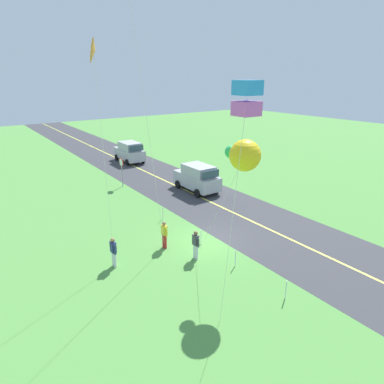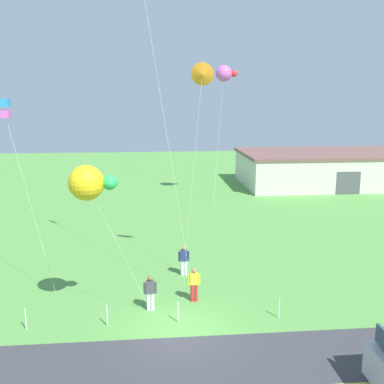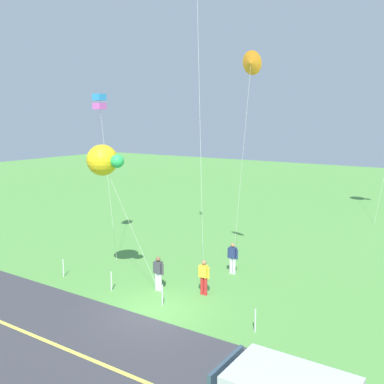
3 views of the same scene
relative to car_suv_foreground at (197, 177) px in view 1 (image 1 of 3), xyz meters
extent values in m
cube|color=#549342|center=(-7.81, 4.77, -1.20)|extent=(120.00, 120.00, 0.10)
cube|color=#38383D|center=(-7.81, 0.77, -1.15)|extent=(120.00, 7.00, 0.00)
cube|color=#E5E04C|center=(-7.81, 0.77, -1.15)|extent=(120.00, 0.16, 0.00)
cube|color=#B7B7BC|center=(0.08, 0.00, -0.26)|extent=(4.40, 1.90, 1.10)
cube|color=#B7B7BC|center=(-0.17, 0.00, 0.69)|extent=(2.73, 1.75, 0.80)
cube|color=#334756|center=(0.91, 0.00, 0.69)|extent=(0.10, 1.62, 0.64)
cube|color=#334756|center=(-1.79, 0.00, 0.69)|extent=(0.10, 1.62, 0.60)
cylinder|color=black|center=(1.51, 0.95, -0.81)|extent=(0.68, 0.22, 0.68)
cylinder|color=black|center=(1.51, -0.95, -0.81)|extent=(0.68, 0.22, 0.68)
cylinder|color=black|center=(-1.35, 0.95, -0.81)|extent=(0.68, 0.22, 0.68)
cylinder|color=black|center=(-1.35, -0.95, -0.81)|extent=(0.68, 0.22, 0.68)
cube|color=#B7B7BC|center=(12.61, 0.24, -0.26)|extent=(4.40, 1.90, 1.10)
cube|color=#B7B7BC|center=(12.36, 0.24, 0.69)|extent=(2.73, 1.75, 0.80)
cube|color=#334756|center=(13.44, 0.24, 0.69)|extent=(0.10, 1.62, 0.64)
cube|color=#334756|center=(10.74, 0.24, 0.69)|extent=(0.10, 1.62, 0.60)
cylinder|color=black|center=(14.04, 1.19, -0.81)|extent=(0.68, 0.22, 0.68)
cylinder|color=black|center=(14.04, -0.71, -0.81)|extent=(0.68, 0.22, 0.68)
cylinder|color=black|center=(11.18, 1.19, -0.81)|extent=(0.68, 0.22, 0.68)
cylinder|color=black|center=(11.18, -0.71, -0.81)|extent=(0.68, 0.22, 0.68)
cylinder|color=gray|center=(4.65, 4.67, -0.10)|extent=(0.08, 0.08, 2.10)
cylinder|color=red|center=(4.65, 4.67, 1.02)|extent=(0.76, 0.04, 0.76)
cylinder|color=white|center=(4.65, 4.70, 1.02)|extent=(0.62, 0.01, 0.62)
cylinder|color=silver|center=(-9.11, 6.68, -0.74)|extent=(0.16, 0.16, 0.82)
cylinder|color=silver|center=(-8.93, 6.68, -0.74)|extent=(0.16, 0.16, 0.82)
cube|color=#3F3F47|center=(-9.02, 6.68, -0.05)|extent=(0.36, 0.22, 0.56)
cylinder|color=#3F3F47|center=(-9.26, 6.68, -0.10)|extent=(0.10, 0.10, 0.52)
cylinder|color=#3F3F47|center=(-8.78, 6.68, -0.10)|extent=(0.10, 0.10, 0.52)
sphere|color=brown|center=(-9.02, 6.68, 0.34)|extent=(0.22, 0.22, 0.22)
cylinder|color=silver|center=(-7.35, 10.50, -0.74)|extent=(0.16, 0.16, 0.82)
cylinder|color=silver|center=(-7.17, 10.50, -0.74)|extent=(0.16, 0.16, 0.82)
cube|color=navy|center=(-7.26, 10.50, -0.05)|extent=(0.36, 0.22, 0.56)
cylinder|color=navy|center=(-7.50, 10.50, -0.10)|extent=(0.10, 0.10, 0.52)
cylinder|color=navy|center=(-7.02, 10.50, -0.10)|extent=(0.10, 0.10, 0.52)
sphere|color=#9E704C|center=(-7.26, 10.50, 0.34)|extent=(0.22, 0.22, 0.22)
cylinder|color=red|center=(-7.12, 7.40, -0.74)|extent=(0.16, 0.16, 0.82)
cylinder|color=red|center=(-6.94, 7.40, -0.74)|extent=(0.16, 0.16, 0.82)
cube|color=yellow|center=(-7.03, 7.40, -0.05)|extent=(0.36, 0.22, 0.56)
cylinder|color=yellow|center=(-7.27, 7.40, -0.10)|extent=(0.10, 0.10, 0.52)
cylinder|color=yellow|center=(-6.79, 7.40, -0.10)|extent=(0.10, 0.10, 0.52)
sphere|color=#9E704C|center=(-7.03, 7.40, 0.34)|extent=(0.22, 0.22, 0.22)
cylinder|color=silver|center=(-10.21, 6.22, 1.81)|extent=(2.40, 0.92, 5.93)
sphere|color=yellow|center=(-11.41, 5.77, 4.77)|extent=(1.40, 1.40, 1.40)
sphere|color=green|center=(-10.51, 5.77, 4.77)|extent=(0.60, 0.60, 0.60)
cylinder|color=silver|center=(-6.81, 10.39, 3.97)|extent=(0.91, 0.23, 10.25)
cone|color=orange|center=(-6.36, 10.29, 9.09)|extent=(1.15, 0.60, 1.11)
cylinder|color=silver|center=(-8.22, 8.89, 6.87)|extent=(2.39, 3.00, 16.05)
cylinder|color=silver|center=(-14.51, 9.28, 3.19)|extent=(2.06, 1.14, 8.68)
cube|color=#2D8CE5|center=(-15.53, 9.84, 7.78)|extent=(0.56, 0.56, 0.36)
cube|color=#D859BF|center=(-15.53, 9.84, 7.28)|extent=(0.56, 0.56, 0.36)
cylinder|color=silver|center=(-14.03, 5.47, -0.70)|extent=(0.05, 0.05, 0.90)
cylinder|color=silver|center=(-10.80, 5.47, -0.70)|extent=(0.05, 0.05, 0.90)
cylinder|color=silver|center=(-7.88, 5.47, -0.70)|extent=(0.05, 0.05, 0.90)
cylinder|color=silver|center=(-3.60, 5.47, -0.70)|extent=(0.05, 0.05, 0.90)
camera|label=1|loc=(-21.81, 15.95, 8.06)|focal=31.59mm
camera|label=2|loc=(-8.95, -11.81, 8.07)|focal=42.37mm
camera|label=3|loc=(2.92, -8.63, 6.70)|focal=41.73mm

